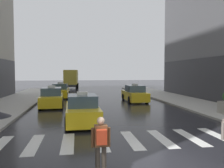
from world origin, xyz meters
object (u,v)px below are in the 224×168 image
Objects in this scene: taxi_third at (135,94)px; taxi_fourth at (60,91)px; pedestrian_with_backpack at (101,141)px; taxi_lead at (82,110)px; taxi_second at (52,98)px; box_truck at (71,78)px.

taxi_fourth is (-7.63, 4.72, 0.00)m from taxi_third.
taxi_third is at bearing 72.29° from pedestrian_with_backpack.
taxi_lead and taxi_second have the same top height.
taxi_second is (-2.43, 6.76, 0.00)m from taxi_lead.
box_truck reaches higher than taxi_third.
taxi_lead is 1.00× the size of taxi_fourth.
pedestrian_with_backpack is (1.62, -35.80, -0.88)m from box_truck.
box_truck is (-6.72, 19.84, 1.13)m from taxi_third.
taxi_lead is 28.99m from box_truck.
taxi_third is 2.76× the size of pedestrian_with_backpack.
taxi_third is (7.88, 2.34, 0.00)m from taxi_second.
taxi_fourth is at bearing -93.47° from box_truck.
taxi_lead is 0.99× the size of taxi_second.
taxi_third is 16.76m from pedestrian_with_backpack.
taxi_second is at bearing 101.56° from pedestrian_with_backpack.
box_truck is 4.63× the size of pedestrian_with_backpack.
taxi_fourth is (0.25, 7.07, 0.00)m from taxi_second.
taxi_lead is at bearing -120.95° from taxi_third.
pedestrian_with_backpack is at bearing -107.71° from taxi_third.
pedestrian_with_backpack is at bearing -78.44° from taxi_second.
pedestrian_with_backpack is at bearing -83.01° from taxi_fourth.
taxi_fourth is 15.19m from box_truck.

